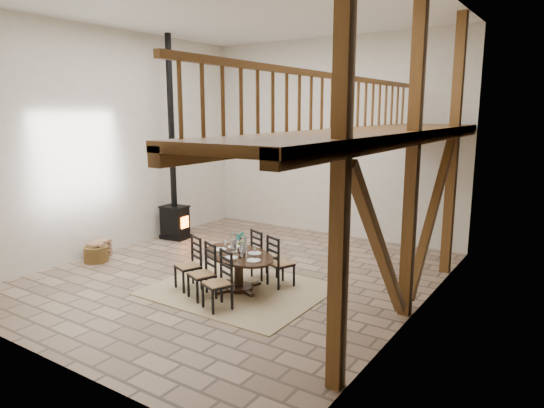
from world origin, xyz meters
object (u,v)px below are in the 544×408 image
Objects in this scene: wood_stove at (174,195)px; log_basket at (96,253)px; dining_table at (234,271)px; log_stack at (101,249)px.

log_basket is at bearing -96.79° from wood_stove.
wood_stove reaches higher than dining_table.
wood_stove is (-3.52, 2.09, 0.74)m from dining_table.
dining_table is 4.30× the size of log_basket.
wood_stove is at bearing 89.01° from log_basket.
log_basket is at bearing -55.50° from log_stack.
log_stack is (-0.23, -2.07, -0.93)m from wood_stove.
wood_stove reaches higher than log_stack.
log_stack is (-0.19, 0.28, 0.01)m from log_basket.
log_basket reaches higher than log_stack.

